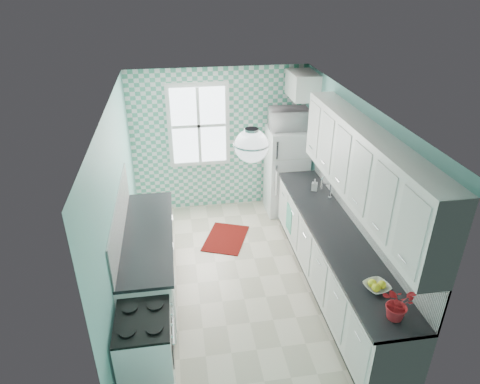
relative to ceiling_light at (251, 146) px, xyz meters
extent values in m
cube|color=beige|center=(0.00, 0.80, -2.33)|extent=(3.00, 4.40, 0.02)
cube|color=white|center=(0.00, 0.80, 0.19)|extent=(3.00, 4.40, 0.02)
cube|color=#70B8AF|center=(0.00, 3.01, -1.07)|extent=(3.00, 0.02, 2.50)
cube|color=#70B8AF|center=(0.00, -1.41, -1.07)|extent=(3.00, 0.02, 2.50)
cube|color=#70B8AF|center=(-1.51, 0.80, -1.07)|extent=(0.02, 4.40, 2.50)
cube|color=#70B8AF|center=(1.51, 0.80, -1.07)|extent=(0.02, 4.40, 2.50)
cube|color=#4EA888|center=(0.00, 2.99, -1.07)|extent=(3.00, 0.01, 2.50)
cube|color=white|center=(-0.35, 2.96, -0.77)|extent=(1.04, 0.05, 1.44)
cube|color=white|center=(-0.35, 2.95, -0.77)|extent=(0.90, 0.02, 1.30)
cube|color=white|center=(1.49, 0.40, -1.13)|extent=(0.02, 3.60, 0.51)
cube|color=white|center=(-1.49, 0.73, -1.13)|extent=(0.02, 2.15, 0.51)
cube|color=white|center=(1.33, 0.20, -0.42)|extent=(0.33, 3.20, 0.90)
cube|color=white|center=(1.30, 2.63, -0.07)|extent=(0.40, 0.74, 0.40)
cylinder|color=silver|center=(0.00, 0.00, 0.16)|extent=(0.14, 0.14, 0.04)
cylinder|color=silver|center=(0.00, 0.00, 0.09)|extent=(0.02, 0.02, 0.12)
sphere|color=white|center=(0.00, 0.00, 0.00)|extent=(0.34, 0.34, 0.34)
cube|color=white|center=(1.20, 0.40, -1.87)|extent=(0.60, 3.60, 0.90)
cube|color=black|center=(1.19, 0.40, -1.40)|extent=(0.63, 3.60, 0.04)
cube|color=white|center=(-1.20, 0.73, -1.87)|extent=(0.60, 2.15, 0.90)
cube|color=black|center=(-1.19, 0.73, -1.40)|extent=(0.63, 2.15, 0.04)
cube|color=white|center=(1.11, 2.61, -1.56)|extent=(0.67, 0.63, 1.53)
cube|color=silver|center=(1.11, 2.29, -1.20)|extent=(0.65, 0.01, 0.02)
cube|color=silver|center=(0.85, 2.27, -1.02)|extent=(0.03, 0.03, 0.30)
cube|color=silver|center=(0.85, 2.27, -1.56)|extent=(0.03, 0.03, 0.54)
cube|color=white|center=(-1.20, -0.67, -1.90)|extent=(0.54, 0.68, 0.81)
cube|color=black|center=(-1.20, -0.67, -1.50)|extent=(0.54, 0.68, 0.03)
cube|color=black|center=(-0.93, -0.67, -1.85)|extent=(0.01, 0.45, 0.27)
cube|color=silver|center=(1.20, 1.19, -1.40)|extent=(0.48, 0.41, 0.12)
cylinder|color=silver|center=(1.37, 1.19, -1.20)|extent=(0.02, 0.02, 0.30)
torus|color=silver|center=(1.31, 1.19, -1.01)|extent=(0.16, 0.02, 0.16)
cube|color=maroon|center=(-0.06, 1.83, -2.32)|extent=(0.87, 1.02, 0.01)
cube|color=#61B3A5|center=(0.89, 1.51, -1.84)|extent=(0.06, 0.28, 0.41)
imported|color=silver|center=(1.20, -0.73, -1.35)|extent=(0.31, 0.31, 0.06)
imported|color=#B52209|center=(1.20, -1.13, -1.21)|extent=(0.38, 0.36, 0.34)
imported|color=#7DA6AF|center=(1.25, 1.52, -1.29)|extent=(0.11, 0.11, 0.18)
imported|color=white|center=(1.11, 2.61, -0.62)|extent=(0.64, 0.45, 0.34)
camera|label=1|loc=(-0.74, -3.92, 1.57)|focal=32.00mm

